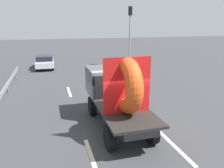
# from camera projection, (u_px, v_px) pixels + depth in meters

# --- Properties ---
(ground_plane) EXTENTS (120.00, 120.00, 0.00)m
(ground_plane) POSITION_uv_depth(u_px,v_px,m) (122.00, 127.00, 10.31)
(ground_plane) COLOR #38383A
(flatbed_truck) EXTENTS (2.02, 5.48, 3.40)m
(flatbed_truck) POSITION_uv_depth(u_px,v_px,m) (115.00, 88.00, 10.42)
(flatbed_truck) COLOR black
(flatbed_truck) RESTS_ON ground_plane
(distant_sedan) EXTENTS (1.78, 4.15, 1.35)m
(distant_sedan) POSITION_uv_depth(u_px,v_px,m) (45.00, 61.00, 23.51)
(distant_sedan) COLOR black
(distant_sedan) RESTS_ON ground_plane
(traffic_light) EXTENTS (0.42, 0.36, 6.24)m
(traffic_light) POSITION_uv_depth(u_px,v_px,m) (130.00, 28.00, 23.66)
(traffic_light) COLOR gray
(traffic_light) RESTS_ON ground_plane
(guardrail) EXTENTS (0.10, 16.58, 0.71)m
(guardrail) POSITION_uv_depth(u_px,v_px,m) (2.00, 94.00, 13.35)
(guardrail) COLOR gray
(guardrail) RESTS_ON ground_plane
(lane_dash_left_near) EXTENTS (0.16, 2.97, 0.01)m
(lane_dash_left_near) POSITION_uv_depth(u_px,v_px,m) (93.00, 160.00, 7.84)
(lane_dash_left_near) COLOR beige
(lane_dash_left_near) RESTS_ON ground_plane
(lane_dash_left_far) EXTENTS (0.16, 2.32, 0.01)m
(lane_dash_left_far) POSITION_uv_depth(u_px,v_px,m) (69.00, 92.00, 15.64)
(lane_dash_left_far) COLOR beige
(lane_dash_left_far) RESTS_ON ground_plane
(lane_dash_right_near) EXTENTS (0.16, 2.73, 0.01)m
(lane_dash_right_near) POSITION_uv_depth(u_px,v_px,m) (175.00, 146.00, 8.73)
(lane_dash_right_near) COLOR beige
(lane_dash_right_near) RESTS_ON ground_plane
(lane_dash_right_far) EXTENTS (0.16, 2.26, 0.01)m
(lane_dash_right_far) POSITION_uv_depth(u_px,v_px,m) (115.00, 89.00, 16.29)
(lane_dash_right_far) COLOR beige
(lane_dash_right_far) RESTS_ON ground_plane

